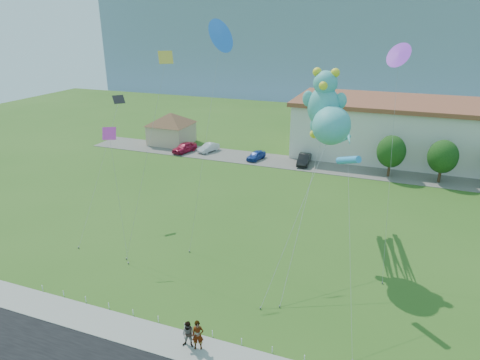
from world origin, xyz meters
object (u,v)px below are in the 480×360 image
(pavilion, at_px, (171,125))
(pedestrian_right, at_px, (189,334))
(parked_car_blue, at_px, (256,155))
(pedestrian_left, at_px, (198,335))
(parked_car_red, at_px, (184,147))
(parked_car_black, at_px, (304,159))
(octopus_kite, at_px, (333,131))
(parked_car_silver, at_px, (209,148))
(teddy_bear_kite, at_px, (324,102))

(pavilion, distance_m, pedestrian_right, 47.29)
(pedestrian_right, relative_size, parked_car_blue, 0.49)
(pedestrian_left, bearing_deg, parked_car_red, 97.61)
(parked_car_black, relative_size, octopus_kite, 0.26)
(parked_car_black, bearing_deg, parked_car_red, 177.79)
(parked_car_silver, distance_m, octopus_kite, 32.81)
(parked_car_red, xyz_separation_m, parked_car_blue, (11.39, 0.43, -0.12))
(octopus_kite, bearing_deg, parked_car_blue, 123.03)
(pavilion, height_order, parked_car_blue, pavilion)
(parked_car_red, distance_m, octopus_kite, 34.10)
(parked_car_silver, distance_m, parked_car_blue, 8.16)
(parked_car_silver, bearing_deg, pedestrian_left, -48.96)
(pedestrian_right, distance_m, parked_car_blue, 38.17)
(parked_car_blue, bearing_deg, parked_car_silver, -174.94)
(pedestrian_left, xyz_separation_m, pedestrian_right, (-0.61, -0.05, -0.09))
(pedestrian_left, xyz_separation_m, parked_car_black, (-1.95, 37.51, -0.31))
(parked_car_blue, xyz_separation_m, teddy_bear_kite, (12.84, -21.06, 12.16))
(pedestrian_right, xyz_separation_m, parked_car_blue, (-8.30, 37.25, -0.32))
(parked_car_red, relative_size, parked_car_silver, 1.14)
(pedestrian_left, xyz_separation_m, teddy_bear_kite, (3.93, 16.14, 11.75))
(parked_car_blue, bearing_deg, parked_car_black, 15.52)
(parked_car_silver, bearing_deg, parked_car_black, 14.02)
(parked_car_red, bearing_deg, parked_car_blue, 17.09)
(pedestrian_right, height_order, parked_car_red, pedestrian_right)
(parked_car_silver, relative_size, teddy_bear_kite, 0.24)
(parked_car_black, bearing_deg, parked_car_silver, 172.38)
(teddy_bear_kite, bearing_deg, octopus_kite, -10.59)
(parked_car_silver, bearing_deg, pavilion, -179.57)
(teddy_bear_kite, bearing_deg, pedestrian_right, -105.65)
(pavilion, bearing_deg, octopus_kite, -39.86)
(parked_car_red, bearing_deg, octopus_kite, -24.62)
(parked_car_red, height_order, parked_car_black, parked_car_red)
(pedestrian_right, bearing_deg, pedestrian_left, -2.76)
(pavilion, relative_size, octopus_kite, 0.54)
(pavilion, distance_m, pedestrian_left, 47.55)
(pedestrian_left, xyz_separation_m, parked_car_red, (-20.30, 36.77, -0.29))
(parked_car_red, xyz_separation_m, parked_car_black, (18.35, 0.73, -0.03))
(pedestrian_left, height_order, octopus_kite, octopus_kite)
(pedestrian_right, bearing_deg, octopus_kite, 63.14)
(pedestrian_left, bearing_deg, parked_car_blue, 82.19)
(pavilion, height_order, parked_car_silver, pavilion)
(parked_car_black, xyz_separation_m, teddy_bear_kite, (5.88, -21.37, 12.06))
(pavilion, bearing_deg, pedestrian_left, -58.76)
(pedestrian_left, bearing_deg, parked_car_silver, 92.62)
(parked_car_red, bearing_deg, pavilion, 153.40)
(octopus_kite, bearing_deg, parked_car_black, 107.62)
(pedestrian_right, distance_m, octopus_kite, 19.43)
(pavilion, bearing_deg, teddy_bear_kite, -40.59)
(pedestrian_right, bearing_deg, teddy_bear_kite, 66.46)
(parked_car_red, bearing_deg, parked_car_black, 17.23)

